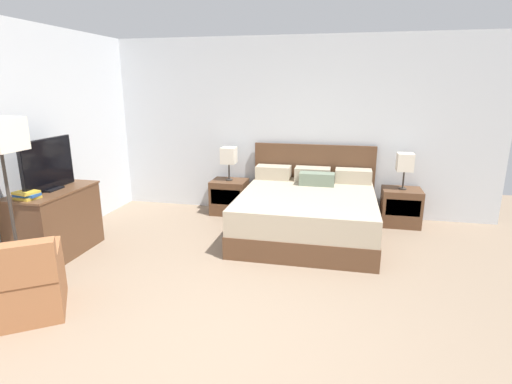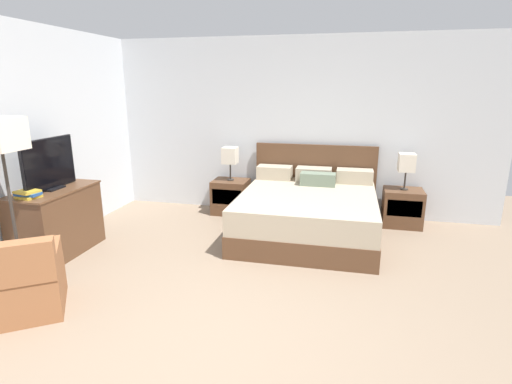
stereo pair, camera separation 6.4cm
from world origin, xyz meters
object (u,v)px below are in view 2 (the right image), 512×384
(nightstand_left, at_px, (231,197))
(table_lamp_right, at_px, (407,163))
(dresser, at_px, (57,221))
(armchair_by_window, at_px, (20,284))
(floor_lamp, at_px, (1,144))
(nightstand_right, at_px, (402,208))
(table_lamp_left, at_px, (230,156))
(book_blue_cover, at_px, (28,194))
(book_small_top, at_px, (27,192))
(bed, at_px, (308,212))
(book_red_cover, at_px, (29,197))
(tv, at_px, (49,165))

(nightstand_left, relative_size, table_lamp_right, 1.05)
(dresser, xyz_separation_m, armchair_by_window, (0.60, -1.24, -0.13))
(floor_lamp, bearing_deg, nightstand_right, 34.31)
(table_lamp_left, relative_size, book_blue_cover, 2.09)
(book_blue_cover, relative_size, armchair_by_window, 0.26)
(table_lamp_right, height_order, armchair_by_window, table_lamp_right)
(book_small_top, bearing_deg, armchair_by_window, -55.34)
(bed, height_order, dresser, bed)
(bed, relative_size, nightstand_right, 3.64)
(dresser, distance_m, book_blue_cover, 0.58)
(book_red_cover, bearing_deg, nightstand_left, 56.48)
(dresser, xyz_separation_m, floor_lamp, (0.15, -0.76, 1.05))
(table_lamp_right, xyz_separation_m, tv, (-4.21, -2.01, 0.17))
(table_lamp_right, xyz_separation_m, armchair_by_window, (-3.61, -3.25, -0.65))
(bed, bearing_deg, book_small_top, -149.64)
(tv, distance_m, book_blue_cover, 0.45)
(bed, distance_m, tv, 3.28)
(bed, relative_size, book_red_cover, 8.99)
(dresser, xyz_separation_m, book_blue_cover, (0.01, -0.38, 0.44))
(book_red_cover, bearing_deg, dresser, 91.78)
(nightstand_right, relative_size, book_red_cover, 2.47)
(table_lamp_left, height_order, dresser, table_lamp_left)
(bed, xyz_separation_m, nightstand_right, (1.31, 0.69, -0.06))
(table_lamp_left, relative_size, dresser, 0.49)
(book_blue_cover, relative_size, book_small_top, 1.15)
(table_lamp_right, height_order, book_blue_cover, table_lamp_right)
(bed, bearing_deg, armchair_by_window, -132.00)
(floor_lamp, bearing_deg, book_blue_cover, 110.52)
(tv, height_order, book_blue_cover, tv)
(table_lamp_left, xyz_separation_m, book_red_cover, (-1.58, -2.39, -0.11))
(tv, bearing_deg, book_small_top, -89.70)
(book_red_cover, height_order, book_blue_cover, book_blue_cover)
(tv, xyz_separation_m, book_small_top, (0.00, -0.38, -0.22))
(book_small_top, bearing_deg, dresser, 90.68)
(book_small_top, height_order, armchair_by_window, book_small_top)
(bed, distance_m, dresser, 3.19)
(nightstand_left, xyz_separation_m, nightstand_right, (2.62, 0.00, 0.00))
(book_blue_cover, relative_size, floor_lamp, 0.15)
(nightstand_left, height_order, dresser, dresser)
(table_lamp_right, bearing_deg, bed, -152.06)
(dresser, relative_size, floor_lamp, 0.63)
(bed, xyz_separation_m, book_red_cover, (-2.89, -1.70, 0.50))
(table_lamp_right, distance_m, tv, 4.67)
(table_lamp_right, relative_size, tv, 0.65)
(table_lamp_left, distance_m, tv, 2.57)
(nightstand_right, xyz_separation_m, armchair_by_window, (-3.61, -3.25, 0.01))
(nightstand_left, xyz_separation_m, table_lamp_left, (0.00, 0.00, 0.66))
(table_lamp_left, xyz_separation_m, book_blue_cover, (-1.58, -2.39, -0.08))
(book_red_cover, relative_size, floor_lamp, 0.13)
(table_lamp_left, xyz_separation_m, tv, (-1.59, -2.01, 0.17))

